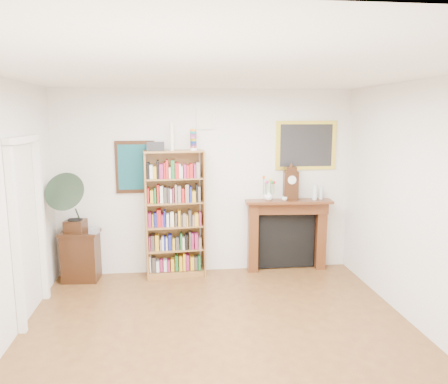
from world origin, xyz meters
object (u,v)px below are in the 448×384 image
teacup (284,199)px  bookshelf (175,207)px  gramophone (71,199)px  side_cabinet (81,256)px  fireplace (287,228)px  mantel_clock (291,184)px  bottle_right (321,193)px  flower_vase (269,196)px  cd_stack (94,231)px  bottle_left (315,192)px

teacup → bookshelf: bearing=179.3°
gramophone → side_cabinet: bearing=73.5°
fireplace → gramophone: (-3.18, -0.24, 0.58)m
fireplace → mantel_clock: mantel_clock is taller
bookshelf → bottle_right: bookshelf is taller
mantel_clock → flower_vase: (-0.34, 0.02, -0.17)m
side_cabinet → mantel_clock: 3.31m
bookshelf → side_cabinet: bearing=176.3°
fireplace → cd_stack: bearing=-171.1°
bottle_left → fireplace: bearing=170.5°
gramophone → teacup: 3.11m
mantel_clock → bottle_right: 0.51m
bookshelf → mantel_clock: bookshelf is taller
fireplace → flower_vase: bearing=-170.5°
teacup → fireplace: bearing=52.5°
cd_stack → flower_vase: flower_vase is taller
fireplace → teacup: 0.51m
gramophone → teacup: (3.11, 0.14, -0.09)m
cd_stack → teacup: bearing=2.7°
bookshelf → cd_stack: bookshelf is taller
cd_stack → bottle_left: bearing=2.9°
mantel_clock → bottle_right: (0.49, 0.02, -0.15)m
fireplace → gramophone: gramophone is taller
bottle_right → gramophone: bearing=-176.6°
mantel_clock → flower_vase: mantel_clock is taller
bookshelf → teacup: (1.66, -0.02, 0.09)m
fireplace → bottle_right: size_ratio=6.76×
teacup → bottle_right: bearing=7.2°
gramophone → bottle_left: gramophone is taller
fireplace → teacup: size_ratio=16.23×
fireplace → side_cabinet: bearing=-173.6°
fireplace → bottle_right: bearing=1.7°
fireplace → bottle_left: bottle_left is taller
gramophone → flower_vase: 2.88m
bookshelf → flower_vase: (1.43, 0.05, 0.13)m
bottle_right → bookshelf: bearing=-178.6°
bookshelf → flower_vase: bookshelf is taller
fireplace → bottle_left: bearing=-5.3°
mantel_clock → gramophone: bearing=-175.0°
flower_vase → teacup: flower_vase is taller
side_cabinet → bottle_right: 3.74m
teacup → flower_vase: bearing=163.0°
bookshelf → mantel_clock: (1.77, 0.03, 0.31)m
flower_vase → teacup: 0.25m
cd_stack → bottle_left: bottle_left is taller
side_cabinet → bottle_left: 3.64m
cd_stack → bottle_right: 3.45m
cd_stack → bottle_right: size_ratio=0.60×
cd_stack → teacup: (2.82, 0.14, 0.38)m
bookshelf → mantel_clock: bearing=-4.3°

